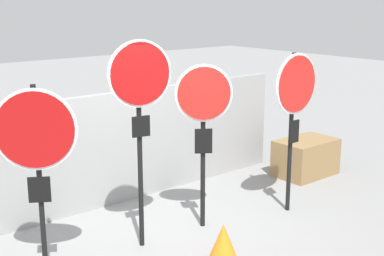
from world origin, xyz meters
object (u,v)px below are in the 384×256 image
at_px(stop_sign_0, 36,141).
at_px(storage_crate, 306,157).
at_px(stop_sign_2, 204,110).
at_px(traffic_cone_0, 223,245).
at_px(stop_sign_3, 295,96).
at_px(stop_sign_1, 140,94).

height_order(stop_sign_0, storage_crate, stop_sign_0).
height_order(stop_sign_2, traffic_cone_0, stop_sign_2).
height_order(stop_sign_3, traffic_cone_0, stop_sign_3).
bearing_deg(traffic_cone_0, stop_sign_0, 147.80).
height_order(stop_sign_1, stop_sign_3, stop_sign_1).
xyz_separation_m(stop_sign_0, stop_sign_2, (2.21, -0.11, 0.05)).
bearing_deg(stop_sign_2, storage_crate, 44.50).
bearing_deg(stop_sign_2, traffic_cone_0, -84.47).
xyz_separation_m(stop_sign_2, traffic_cone_0, (-0.52, -0.96, -1.36)).
bearing_deg(traffic_cone_0, stop_sign_1, 113.70).
bearing_deg(stop_sign_3, stop_sign_2, 162.02).
distance_m(stop_sign_2, storage_crate, 3.13).
xyz_separation_m(stop_sign_2, stop_sign_3, (1.34, -0.38, 0.08)).
distance_m(stop_sign_0, stop_sign_2, 2.22).
xyz_separation_m(stop_sign_2, storage_crate, (2.81, 0.52, -1.30)).
relative_size(stop_sign_2, stop_sign_3, 0.96).
xyz_separation_m(stop_sign_1, stop_sign_3, (2.29, -0.41, -0.23)).
bearing_deg(traffic_cone_0, stop_sign_3, 17.18).
distance_m(stop_sign_1, stop_sign_3, 2.34).
xyz_separation_m(stop_sign_0, stop_sign_1, (1.26, -0.08, 0.36)).
bearing_deg(storage_crate, stop_sign_3, -148.29).
bearing_deg(storage_crate, traffic_cone_0, -156.01).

